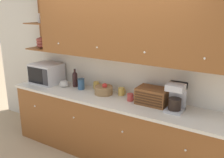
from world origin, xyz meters
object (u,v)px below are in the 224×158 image
at_px(mug_blue_second, 96,85).
at_px(fruit_basket, 104,90).
at_px(mug_patterned_third, 122,91).
at_px(mug, 130,97).
at_px(microwave, 47,73).
at_px(coffee_maker, 176,97).
at_px(storage_canister, 81,84).
at_px(bowl_stack_on_counter, 64,84).
at_px(wine_bottle, 75,79).
at_px(bread_box, 152,96).

height_order(mug_blue_second, fruit_basket, fruit_basket).
distance_m(mug_patterned_third, mug, 0.26).
xyz_separation_m(microwave, fruit_basket, (1.15, 0.02, -0.10)).
bearing_deg(coffee_maker, mug_patterned_third, 170.73).
bearing_deg(storage_canister, mug_patterned_third, 8.57).
height_order(mug_blue_second, mug, mug_blue_second).
bearing_deg(mug, bowl_stack_on_counter, 179.63).
distance_m(mug, coffee_maker, 0.65).
relative_size(mug, coffee_maker, 0.28).
xyz_separation_m(wine_bottle, storage_canister, (0.17, -0.06, -0.05)).
bearing_deg(storage_canister, fruit_basket, -0.69).
xyz_separation_m(fruit_basket, mug_patterned_third, (0.25, 0.11, -0.01)).
height_order(microwave, bowl_stack_on_counter, microwave).
bearing_deg(mug_blue_second, mug, -14.96).
relative_size(bowl_stack_on_counter, mug_patterned_third, 1.46).
bearing_deg(microwave, coffee_maker, -0.22).
relative_size(bowl_stack_on_counter, storage_canister, 0.92).
height_order(microwave, mug_patterned_third, microwave).
relative_size(wine_bottle, fruit_basket, 1.10).
xyz_separation_m(wine_bottle, mug_blue_second, (0.35, 0.10, -0.08)).
bearing_deg(microwave, mug_blue_second, 11.52).
relative_size(storage_canister, mug, 1.69).
relative_size(wine_bottle, mug_patterned_third, 2.68).
bearing_deg(mug_patterned_third, microwave, -174.61).
bearing_deg(microwave, mug_patterned_third, 5.39).
distance_m(bowl_stack_on_counter, bread_box, 1.53).
bearing_deg(bowl_stack_on_counter, coffee_maker, -0.30).
height_order(wine_bottle, fruit_basket, wine_bottle).
height_order(fruit_basket, coffee_maker, coffee_maker).
relative_size(storage_canister, mug_patterned_third, 1.58).
bearing_deg(bowl_stack_on_counter, mug_patterned_third, 7.39).
xyz_separation_m(bowl_stack_on_counter, mug_blue_second, (0.51, 0.18, 0.01)).
distance_m(fruit_basket, mug_patterned_third, 0.27).
height_order(wine_bottle, bread_box, wine_bottle).
bearing_deg(mug, microwave, 179.75).
height_order(microwave, mug_blue_second, microwave).
distance_m(microwave, fruit_basket, 1.15).
relative_size(microwave, bowl_stack_on_counter, 3.03).
height_order(mug_blue_second, mug_patterned_third, same).
distance_m(wine_bottle, bread_box, 1.37).
relative_size(fruit_basket, mug_patterned_third, 2.44).
bearing_deg(mug_patterned_third, coffee_maker, -9.27).
bearing_deg(bread_box, mug, -169.70).
relative_size(bowl_stack_on_counter, mug_blue_second, 1.46).
bearing_deg(wine_bottle, mug_blue_second, 15.22).
bearing_deg(coffee_maker, mug, 179.85).
height_order(fruit_basket, bread_box, bread_box).
bearing_deg(mug_blue_second, mug_patterned_third, -6.05).
distance_m(microwave, bread_box, 1.91).
bearing_deg(bowl_stack_on_counter, mug_blue_second, 19.59).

